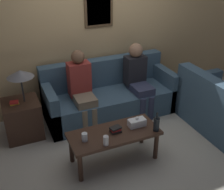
# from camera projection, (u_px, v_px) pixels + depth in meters

# --- Properties ---
(ground_plane) EXTENTS (16.00, 16.00, 0.00)m
(ground_plane) POSITION_uv_depth(u_px,v_px,m) (122.00, 127.00, 4.48)
(ground_plane) COLOR #ADA899
(wall_back) EXTENTS (9.00, 0.08, 2.60)m
(wall_back) POSITION_uv_depth(u_px,v_px,m) (98.00, 32.00, 4.66)
(wall_back) COLOR tan
(wall_back) RESTS_ON ground_plane
(couch_main) EXTENTS (2.17, 0.85, 0.90)m
(couch_main) POSITION_uv_depth(u_px,v_px,m) (109.00, 96.00, 4.76)
(couch_main) COLOR #385166
(couch_main) RESTS_ON ground_plane
(coffee_table) EXTENTS (1.18, 0.50, 0.44)m
(coffee_table) POSITION_uv_depth(u_px,v_px,m) (114.00, 136.00, 3.63)
(coffee_table) COLOR #382319
(coffee_table) RESTS_ON ground_plane
(side_table_with_lamp) EXTENTS (0.52, 0.52, 1.05)m
(side_table_with_lamp) POSITION_uv_depth(u_px,v_px,m) (23.00, 115.00, 4.15)
(side_table_with_lamp) COLOR #382319
(side_table_with_lamp) RESTS_ON ground_plane
(wine_bottle) EXTENTS (0.08, 0.08, 0.26)m
(wine_bottle) POSITION_uv_depth(u_px,v_px,m) (156.00, 124.00, 3.59)
(wine_bottle) COLOR black
(wine_bottle) RESTS_ON coffee_table
(drinking_glass) EXTENTS (0.07, 0.07, 0.11)m
(drinking_glass) POSITION_uv_depth(u_px,v_px,m) (85.00, 137.00, 3.42)
(drinking_glass) COLOR silver
(drinking_glass) RESTS_ON coffee_table
(book_stack) EXTENTS (0.16, 0.12, 0.07)m
(book_stack) POSITION_uv_depth(u_px,v_px,m) (116.00, 129.00, 3.59)
(book_stack) COLOR black
(book_stack) RESTS_ON coffee_table
(soda_can) EXTENTS (0.07, 0.07, 0.12)m
(soda_can) POSITION_uv_depth(u_px,v_px,m) (106.00, 141.00, 3.35)
(soda_can) COLOR #BCBCC1
(soda_can) RESTS_ON coffee_table
(tissue_box) EXTENTS (0.23, 0.12, 0.15)m
(tissue_box) POSITION_uv_depth(u_px,v_px,m) (137.00, 122.00, 3.71)
(tissue_box) COLOR silver
(tissue_box) RESTS_ON coffee_table
(person_left) EXTENTS (0.34, 0.59, 1.20)m
(person_left) POSITION_uv_depth(u_px,v_px,m) (82.00, 87.00, 4.31)
(person_left) COLOR #756651
(person_left) RESTS_ON ground_plane
(person_right) EXTENTS (0.34, 0.62, 1.19)m
(person_right) POSITION_uv_depth(u_px,v_px,m) (138.00, 77.00, 4.65)
(person_right) COLOR #2D334C
(person_right) RESTS_ON ground_plane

